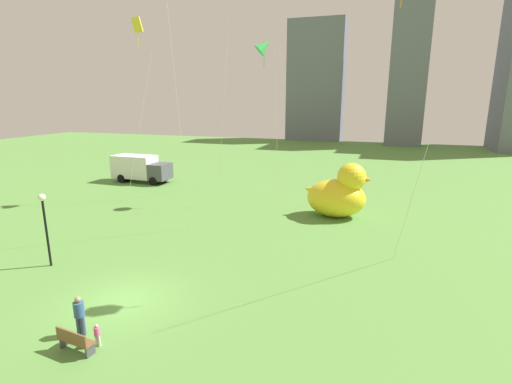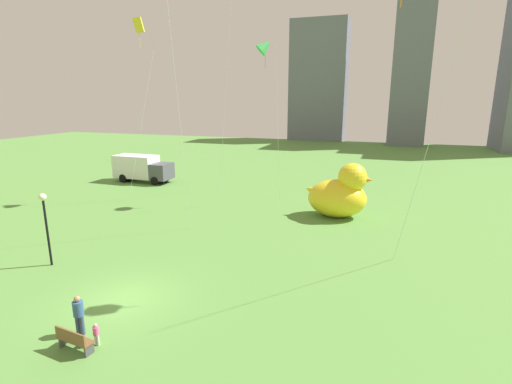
{
  "view_description": "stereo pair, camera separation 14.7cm",
  "coord_description": "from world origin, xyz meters",
  "px_view_note": "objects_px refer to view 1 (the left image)",
  "views": [
    {
      "loc": [
        10.51,
        -12.81,
        8.85
      ],
      "look_at": [
        4.21,
        6.19,
        3.92
      ],
      "focal_mm": 26.79,
      "sensor_mm": 36.0,
      "label": 1
    },
    {
      "loc": [
        10.65,
        -12.76,
        8.85
      ],
      "look_at": [
        4.21,
        6.19,
        3.92
      ],
      "focal_mm": 26.79,
      "sensor_mm": 36.0,
      "label": 2
    }
  ],
  "objects_px": {
    "park_bench": "(75,340)",
    "kite_green": "(264,46)",
    "person_child": "(97,334)",
    "person_adult": "(79,314)",
    "giant_inflatable_duck": "(339,194)",
    "kite_yellow": "(137,27)",
    "lamppost": "(44,215)",
    "box_truck": "(140,169)"
  },
  "relations": [
    {
      "from": "park_bench",
      "to": "person_adult",
      "type": "relative_size",
      "value": 0.93
    },
    {
      "from": "person_child",
      "to": "kite_green",
      "type": "height_order",
      "value": "kite_green"
    },
    {
      "from": "park_bench",
      "to": "giant_inflatable_duck",
      "type": "relative_size",
      "value": 0.29
    },
    {
      "from": "person_child",
      "to": "kite_yellow",
      "type": "height_order",
      "value": "kite_yellow"
    },
    {
      "from": "park_bench",
      "to": "box_truck",
      "type": "bearing_deg",
      "value": 120.25
    },
    {
      "from": "park_bench",
      "to": "person_adult",
      "type": "bearing_deg",
      "value": 121.78
    },
    {
      "from": "person_child",
      "to": "kite_yellow",
      "type": "xyz_separation_m",
      "value": [
        -9.31,
        17.34,
        13.75
      ]
    },
    {
      "from": "person_child",
      "to": "box_truck",
      "type": "distance_m",
      "value": 29.15
    },
    {
      "from": "person_adult",
      "to": "person_child",
      "type": "xyz_separation_m",
      "value": [
        1.08,
        -0.36,
        -0.4
      ]
    },
    {
      "from": "kite_yellow",
      "to": "person_child",
      "type": "bearing_deg",
      "value": -61.77
    },
    {
      "from": "lamppost",
      "to": "kite_yellow",
      "type": "bearing_deg",
      "value": 99.35
    },
    {
      "from": "lamppost",
      "to": "person_adult",
      "type": "bearing_deg",
      "value": -36.2
    },
    {
      "from": "park_bench",
      "to": "person_adult",
      "type": "xyz_separation_m",
      "value": [
        -0.56,
        0.91,
        0.42
      ]
    },
    {
      "from": "lamppost",
      "to": "kite_green",
      "type": "distance_m",
      "value": 20.52
    },
    {
      "from": "person_child",
      "to": "giant_inflatable_duck",
      "type": "height_order",
      "value": "giant_inflatable_duck"
    },
    {
      "from": "person_child",
      "to": "giant_inflatable_duck",
      "type": "xyz_separation_m",
      "value": [
        6.49,
        18.81,
        1.31
      ]
    },
    {
      "from": "park_bench",
      "to": "person_child",
      "type": "distance_m",
      "value": 0.75
    },
    {
      "from": "giant_inflatable_duck",
      "to": "box_truck",
      "type": "distance_m",
      "value": 22.6
    },
    {
      "from": "box_truck",
      "to": "park_bench",
      "type": "bearing_deg",
      "value": -59.75
    },
    {
      "from": "person_child",
      "to": "kite_green",
      "type": "xyz_separation_m",
      "value": [
        -0.28,
        21.36,
        12.43
      ]
    },
    {
      "from": "lamppost",
      "to": "kite_green",
      "type": "height_order",
      "value": "kite_green"
    },
    {
      "from": "person_adult",
      "to": "box_truck",
      "type": "xyz_separation_m",
      "value": [
        -14.22,
        24.44,
        0.57
      ]
    },
    {
      "from": "park_bench",
      "to": "kite_green",
      "type": "xyz_separation_m",
      "value": [
        0.24,
        21.9,
        12.44
      ]
    },
    {
      "from": "park_bench",
      "to": "person_child",
      "type": "relative_size",
      "value": 1.7
    },
    {
      "from": "person_child",
      "to": "kite_green",
      "type": "relative_size",
      "value": 0.06
    },
    {
      "from": "giant_inflatable_duck",
      "to": "box_truck",
      "type": "relative_size",
      "value": 0.79
    },
    {
      "from": "kite_yellow",
      "to": "lamppost",
      "type": "bearing_deg",
      "value": -80.65
    },
    {
      "from": "person_adult",
      "to": "lamppost",
      "type": "distance_m",
      "value": 7.91
    },
    {
      "from": "giant_inflatable_duck",
      "to": "kite_yellow",
      "type": "distance_m",
      "value": 20.16
    },
    {
      "from": "person_adult",
      "to": "giant_inflatable_duck",
      "type": "height_order",
      "value": "giant_inflatable_duck"
    },
    {
      "from": "lamppost",
      "to": "box_truck",
      "type": "xyz_separation_m",
      "value": [
        -8.04,
        19.92,
        -1.42
      ]
    },
    {
      "from": "person_adult",
      "to": "kite_yellow",
      "type": "distance_m",
      "value": 23.11
    },
    {
      "from": "person_child",
      "to": "giant_inflatable_duck",
      "type": "relative_size",
      "value": 0.17
    },
    {
      "from": "person_child",
      "to": "park_bench",
      "type": "bearing_deg",
      "value": -133.5
    },
    {
      "from": "park_bench",
      "to": "giant_inflatable_duck",
      "type": "bearing_deg",
      "value": 70.09
    },
    {
      "from": "box_truck",
      "to": "kite_yellow",
      "type": "height_order",
      "value": "kite_yellow"
    },
    {
      "from": "kite_green",
      "to": "box_truck",
      "type": "bearing_deg",
      "value": 167.1
    },
    {
      "from": "kite_yellow",
      "to": "giant_inflatable_duck",
      "type": "bearing_deg",
      "value": 5.3
    },
    {
      "from": "person_child",
      "to": "giant_inflatable_duck",
      "type": "distance_m",
      "value": 19.94
    },
    {
      "from": "giant_inflatable_duck",
      "to": "kite_yellow",
      "type": "relative_size",
      "value": 0.34
    },
    {
      "from": "person_child",
      "to": "box_truck",
      "type": "relative_size",
      "value": 0.14
    },
    {
      "from": "person_adult",
      "to": "person_child",
      "type": "relative_size",
      "value": 1.83
    }
  ]
}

